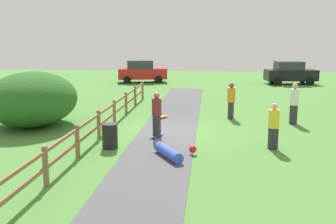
{
  "coord_description": "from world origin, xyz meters",
  "views": [
    {
      "loc": [
        1.7,
        -16.05,
        3.95
      ],
      "look_at": [
        0.09,
        -0.79,
        1.0
      ],
      "focal_mm": 42.04,
      "sensor_mm": 36.0,
      "label": 1
    }
  ],
  "objects_px": {
    "bystander_white": "(294,102)",
    "parked_car_black": "(290,73)",
    "skater_riding": "(157,112)",
    "bystander_orange": "(231,99)",
    "trash_bin": "(110,136)",
    "bystander_yellow": "(274,124)",
    "parked_car_red": "(142,71)",
    "skater_fallen": "(170,152)",
    "bush_large": "(33,99)",
    "skateboard_loose": "(162,117)"
  },
  "relations": [
    {
      "from": "skater_fallen",
      "to": "bystander_white",
      "type": "bearing_deg",
      "value": 48.32
    },
    {
      "from": "bystander_white",
      "to": "bystander_orange",
      "type": "bearing_deg",
      "value": 161.85
    },
    {
      "from": "trash_bin",
      "to": "bush_large",
      "type": "bearing_deg",
      "value": 143.26
    },
    {
      "from": "skater_riding",
      "to": "bystander_orange",
      "type": "bearing_deg",
      "value": 52.6
    },
    {
      "from": "trash_bin",
      "to": "bystander_yellow",
      "type": "height_order",
      "value": "bystander_yellow"
    },
    {
      "from": "trash_bin",
      "to": "parked_car_red",
      "type": "relative_size",
      "value": 0.2
    },
    {
      "from": "skater_riding",
      "to": "skateboard_loose",
      "type": "distance_m",
      "value": 3.81
    },
    {
      "from": "bystander_white",
      "to": "parked_car_black",
      "type": "height_order",
      "value": "parked_car_black"
    },
    {
      "from": "bystander_white",
      "to": "bystander_orange",
      "type": "xyz_separation_m",
      "value": [
        -2.79,
        0.92,
        -0.07
      ]
    },
    {
      "from": "skateboard_loose",
      "to": "parked_car_red",
      "type": "height_order",
      "value": "parked_car_red"
    },
    {
      "from": "bush_large",
      "to": "bystander_yellow",
      "type": "relative_size",
      "value": 2.76
    },
    {
      "from": "skater_fallen",
      "to": "parked_car_black",
      "type": "relative_size",
      "value": 0.35
    },
    {
      "from": "skateboard_loose",
      "to": "bystander_orange",
      "type": "xyz_separation_m",
      "value": [
        3.35,
        0.38,
        0.88
      ]
    },
    {
      "from": "bystander_white",
      "to": "bystander_yellow",
      "type": "bearing_deg",
      "value": -110.07
    },
    {
      "from": "skater_riding",
      "to": "parked_car_red",
      "type": "relative_size",
      "value": 0.4
    },
    {
      "from": "bush_large",
      "to": "skater_riding",
      "type": "bearing_deg",
      "value": -15.12
    },
    {
      "from": "skater_riding",
      "to": "trash_bin",
      "type": "bearing_deg",
      "value": -131.68
    },
    {
      "from": "skateboard_loose",
      "to": "parked_car_red",
      "type": "distance_m",
      "value": 15.75
    },
    {
      "from": "bush_large",
      "to": "parked_car_black",
      "type": "bearing_deg",
      "value": 50.05
    },
    {
      "from": "skater_riding",
      "to": "parked_car_red",
      "type": "bearing_deg",
      "value": 101.54
    },
    {
      "from": "skateboard_loose",
      "to": "bystander_white",
      "type": "distance_m",
      "value": 6.24
    },
    {
      "from": "trash_bin",
      "to": "bystander_yellow",
      "type": "relative_size",
      "value": 0.54
    },
    {
      "from": "bush_large",
      "to": "parked_car_black",
      "type": "relative_size",
      "value": 1.04
    },
    {
      "from": "bush_large",
      "to": "parked_car_red",
      "type": "xyz_separation_m",
      "value": [
        1.91,
        17.42,
        -0.26
      ]
    },
    {
      "from": "bystander_orange",
      "to": "bystander_yellow",
      "type": "bearing_deg",
      "value": -76.88
    },
    {
      "from": "skateboard_loose",
      "to": "bystander_orange",
      "type": "bearing_deg",
      "value": 6.53
    },
    {
      "from": "trash_bin",
      "to": "bystander_yellow",
      "type": "xyz_separation_m",
      "value": [
        5.8,
        0.5,
        0.46
      ]
    },
    {
      "from": "bystander_white",
      "to": "bystander_yellow",
      "type": "height_order",
      "value": "bystander_white"
    },
    {
      "from": "bystander_orange",
      "to": "parked_car_black",
      "type": "height_order",
      "value": "parked_car_black"
    },
    {
      "from": "bystander_yellow",
      "to": "parked_car_red",
      "type": "xyz_separation_m",
      "value": [
        -8.2,
        20.14,
        0.05
      ]
    },
    {
      "from": "bush_large",
      "to": "parked_car_red",
      "type": "bearing_deg",
      "value": 83.74
    },
    {
      "from": "trash_bin",
      "to": "bystander_orange",
      "type": "relative_size",
      "value": 0.51
    },
    {
      "from": "bystander_yellow",
      "to": "parked_car_black",
      "type": "height_order",
      "value": "parked_car_black"
    },
    {
      "from": "bystander_orange",
      "to": "skater_fallen",
      "type": "bearing_deg",
      "value": -109.19
    },
    {
      "from": "skater_fallen",
      "to": "bystander_yellow",
      "type": "distance_m",
      "value": 3.88
    },
    {
      "from": "bush_large",
      "to": "bystander_orange",
      "type": "distance_m",
      "value": 9.24
    },
    {
      "from": "trash_bin",
      "to": "skater_riding",
      "type": "distance_m",
      "value": 2.29
    },
    {
      "from": "skater_riding",
      "to": "parked_car_red",
      "type": "height_order",
      "value": "parked_car_red"
    },
    {
      "from": "skater_riding",
      "to": "bystander_orange",
      "type": "distance_m",
      "value": 5.12
    },
    {
      "from": "skater_riding",
      "to": "skateboard_loose",
      "type": "xyz_separation_m",
      "value": [
        -0.24,
        3.68,
        -0.94
      ]
    },
    {
      "from": "bush_large",
      "to": "skateboard_loose",
      "type": "xyz_separation_m",
      "value": [
        5.55,
        2.12,
        -1.13
      ]
    },
    {
      "from": "trash_bin",
      "to": "skater_fallen",
      "type": "relative_size",
      "value": 0.58
    },
    {
      "from": "bystander_white",
      "to": "bystander_orange",
      "type": "relative_size",
      "value": 1.07
    },
    {
      "from": "bush_large",
      "to": "bystander_yellow",
      "type": "bearing_deg",
      "value": -15.06
    },
    {
      "from": "bystander_yellow",
      "to": "trash_bin",
      "type": "bearing_deg",
      "value": -175.09
    },
    {
      "from": "trash_bin",
      "to": "skater_fallen",
      "type": "height_order",
      "value": "trash_bin"
    },
    {
      "from": "skater_riding",
      "to": "bystander_white",
      "type": "height_order",
      "value": "bystander_white"
    },
    {
      "from": "bush_large",
      "to": "skateboard_loose",
      "type": "bearing_deg",
      "value": 20.9
    },
    {
      "from": "bush_large",
      "to": "bystander_orange",
      "type": "bearing_deg",
      "value": 15.71
    },
    {
      "from": "trash_bin",
      "to": "skater_fallen",
      "type": "xyz_separation_m",
      "value": [
        2.27,
        -0.93,
        -0.25
      ]
    }
  ]
}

